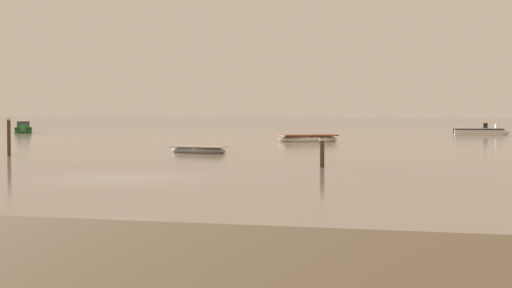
% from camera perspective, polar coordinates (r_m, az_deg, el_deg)
% --- Properties ---
extents(ground_plane, '(800.00, 800.00, 0.00)m').
position_cam_1_polar(ground_plane, '(27.20, -9.60, -2.42)').
color(ground_plane, gray).
extents(rowboat_moored_1, '(3.51, 1.77, 0.53)m').
position_cam_1_polar(rowboat_moored_1, '(43.95, -4.11, -0.45)').
color(rowboat_moored_1, gray).
rests_on(rowboat_moored_1, ground).
extents(motorboat_moored_1, '(4.00, 5.18, 1.90)m').
position_cam_1_polar(motorboat_moored_1, '(91.58, -16.23, 0.94)').
color(motorboat_moored_1, '#23602D').
rests_on(motorboat_moored_1, ground).
extents(rowboat_moored_5, '(4.88, 3.93, 0.75)m').
position_cam_1_polar(rowboat_moored_5, '(61.08, 3.75, 0.36)').
color(rowboat_moored_5, white).
rests_on(rowboat_moored_5, ground).
extents(motorboat_moored_5, '(5.64, 2.38, 1.88)m').
position_cam_1_polar(motorboat_moored_5, '(83.15, 16.08, 0.80)').
color(motorboat_moored_5, white).
rests_on(motorboat_moored_5, ground).
extents(mooring_post_left, '(0.22, 0.22, 1.30)m').
position_cam_1_polar(mooring_post_left, '(32.30, 4.73, -0.65)').
color(mooring_post_left, '#433323').
rests_on(mooring_post_left, ground).
extents(mooring_post_right, '(0.22, 0.22, 2.13)m').
position_cam_1_polar(mooring_post_right, '(42.44, -17.18, 0.39)').
color(mooring_post_right, '#473323').
rests_on(mooring_post_right, ground).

